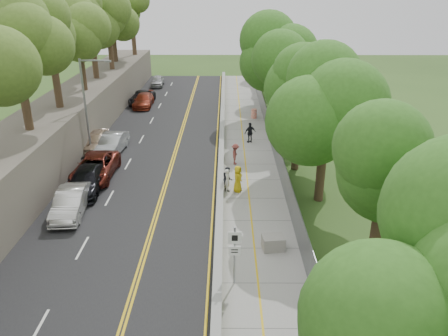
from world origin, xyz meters
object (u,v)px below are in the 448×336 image
at_px(concrete_block, 273,243).
at_px(construction_barrel, 254,114).
at_px(painter_0, 238,179).
at_px(car_1, 71,203).
at_px(person_far, 250,133).
at_px(streetlight, 88,101).
at_px(signpost, 235,249).
at_px(car_2, 95,167).

bearing_deg(concrete_block, construction_barrel, 89.06).
height_order(construction_barrel, painter_0, painter_0).
bearing_deg(car_1, painter_0, 12.13).
bearing_deg(car_1, person_far, 43.40).
bearing_deg(concrete_block, person_far, 91.33).
bearing_deg(streetlight, person_far, 13.39).
height_order(streetlight, concrete_block, streetlight).
bearing_deg(streetlight, signpost, -55.92).
height_order(concrete_block, person_far, person_far).
distance_m(car_1, painter_0, 10.94).
bearing_deg(concrete_block, streetlight, 134.20).
bearing_deg(car_2, construction_barrel, 51.02).
distance_m(streetlight, person_far, 14.12).
relative_size(signpost, person_far, 1.67).
bearing_deg(construction_barrel, signpost, -95.24).
bearing_deg(car_2, streetlight, 107.41).
xyz_separation_m(concrete_block, car_2, (-12.20, 9.39, 0.41)).
height_order(signpost, concrete_block, signpost).
distance_m(car_2, painter_0, 10.70).
relative_size(streetlight, signpost, 2.58).
height_order(construction_barrel, car_2, car_2).
bearing_deg(painter_0, construction_barrel, 13.21).
relative_size(construction_barrel, person_far, 0.52).
bearing_deg(car_1, concrete_block, -22.70).
xyz_separation_m(streetlight, signpost, (11.51, -17.02, -2.68)).
relative_size(concrete_block, car_1, 0.25).
xyz_separation_m(streetlight, car_2, (1.46, -4.66, -3.79)).
bearing_deg(car_2, car_1, -90.02).
distance_m(streetlight, construction_barrel, 18.29).
height_order(concrete_block, car_1, car_1).
bearing_deg(streetlight, car_1, -81.82).
bearing_deg(construction_barrel, car_2, -128.97).
bearing_deg(streetlight, concrete_block, -45.80).
relative_size(car_2, painter_0, 3.11).
height_order(streetlight, car_1, streetlight).
relative_size(streetlight, person_far, 4.30).
bearing_deg(car_2, signpost, -50.90).
distance_m(car_1, car_2, 5.52).
relative_size(car_1, person_far, 2.55).
relative_size(car_1, car_2, 0.81).
relative_size(signpost, construction_barrel, 3.18).
xyz_separation_m(signpost, painter_0, (0.40, 10.08, -0.97)).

